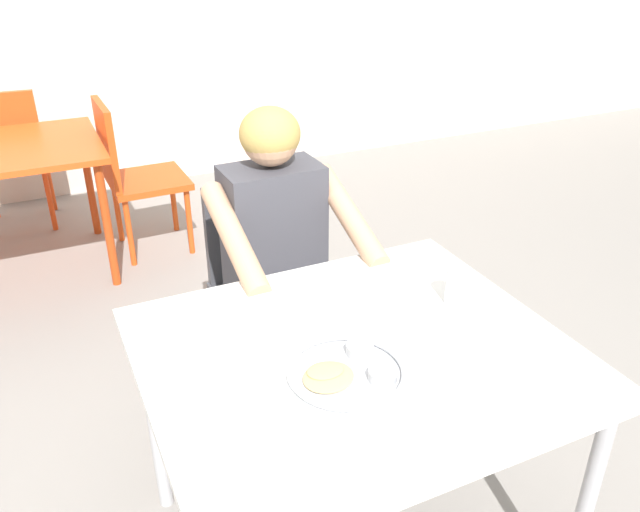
# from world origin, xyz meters

# --- Properties ---
(table_foreground) EXTENTS (1.07, 0.93, 0.74)m
(table_foreground) POSITION_xyz_m (0.07, -0.03, 0.66)
(table_foreground) COLOR white
(table_foreground) RESTS_ON ground
(thali_tray) EXTENTS (0.29, 0.29, 0.03)m
(thali_tray) POSITION_xyz_m (0.01, -0.12, 0.75)
(thali_tray) COLOR #B7BABF
(thali_tray) RESTS_ON table_foreground
(drinking_cup) EXTENTS (0.07, 0.07, 0.11)m
(drinking_cup) POSITION_xyz_m (0.44, 0.05, 0.79)
(drinking_cup) COLOR silver
(drinking_cup) RESTS_ON table_foreground
(chair_foreground) EXTENTS (0.39, 0.42, 0.84)m
(chair_foreground) POSITION_xyz_m (0.14, 0.86, 0.48)
(chair_foreground) COLOR #3F3F44
(chair_foreground) RESTS_ON ground
(diner_foreground) EXTENTS (0.49, 0.56, 1.18)m
(diner_foreground) POSITION_xyz_m (0.14, 0.63, 0.70)
(diner_foreground) COLOR #3E3E3E
(diner_foreground) RESTS_ON ground
(table_background_red) EXTENTS (0.89, 0.81, 0.71)m
(table_background_red) POSITION_xyz_m (-0.69, 2.27, 0.62)
(table_background_red) COLOR #E04C19
(table_background_red) RESTS_ON ground
(chair_red_right) EXTENTS (0.43, 0.44, 0.87)m
(chair_red_right) POSITION_xyz_m (-0.10, 2.28, 0.49)
(chair_red_right) COLOR #C94817
(chair_red_right) RESTS_ON ground
(chair_red_far) EXTENTS (0.46, 0.45, 0.87)m
(chair_red_far) POSITION_xyz_m (-0.70, 2.88, 0.50)
(chair_red_far) COLOR #DD4719
(chair_red_far) RESTS_ON ground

